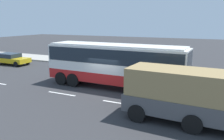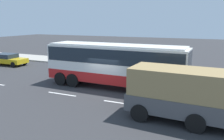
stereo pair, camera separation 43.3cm
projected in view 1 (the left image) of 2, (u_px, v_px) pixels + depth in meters
The scene contains 7 objects.
ground_plane at pixel (105, 90), 17.82m from camera, with size 120.00×120.00×0.00m, color #333335.
sidewalk_curb at pixel (144, 67), 26.59m from camera, with size 80.00×4.00×0.15m, color #A8A399.
lane_centreline at pixel (47, 91), 17.51m from camera, with size 22.74×0.16×0.01m.
coach_bus at pixel (115, 61), 18.01m from camera, with size 11.27×2.94×3.48m.
cargo_truck at pixel (198, 96), 11.60m from camera, with size 7.92×2.91×2.81m.
car_yellow_taxi at pixel (11, 59), 28.26m from camera, with size 4.68×2.08×1.38m.
pedestrian_near_curb at pixel (114, 55), 28.18m from camera, with size 0.32×0.32×1.75m.
Camera 1 is at (7.79, -15.24, 5.23)m, focal length 36.81 mm.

